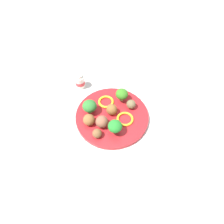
% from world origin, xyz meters
% --- Properties ---
extents(ground_plane, '(4.00, 4.00, 0.00)m').
position_xyz_m(ground_plane, '(0.00, 0.00, 0.00)').
color(ground_plane, beige).
extents(plate, '(0.28, 0.28, 0.02)m').
position_xyz_m(plate, '(0.00, 0.00, 0.01)').
color(plate, red).
rests_on(plate, ground_plane).
extents(broccoli_floret_front_left, '(0.05, 0.05, 0.06)m').
position_xyz_m(broccoli_floret_front_left, '(-0.06, 0.05, 0.05)').
color(broccoli_floret_front_left, '#97C66D').
rests_on(broccoli_floret_front_left, plate).
extents(broccoli_floret_mid_left, '(0.05, 0.05, 0.06)m').
position_xyz_m(broccoli_floret_mid_left, '(0.02, -0.08, 0.05)').
color(broccoli_floret_mid_left, '#94C078').
rests_on(broccoli_floret_mid_left, plate).
extents(broccoli_floret_back_right, '(0.05, 0.05, 0.06)m').
position_xyz_m(broccoli_floret_back_right, '(0.07, 0.05, 0.05)').
color(broccoli_floret_back_right, '#97B971').
rests_on(broccoli_floret_back_right, plate).
extents(meatball_front_right, '(0.04, 0.04, 0.04)m').
position_xyz_m(meatball_front_right, '(0.04, 0.08, 0.04)').
color(meatball_front_right, brown).
rests_on(meatball_front_right, plate).
extents(meatball_front_left, '(0.05, 0.05, 0.05)m').
position_xyz_m(meatball_front_left, '(-0.01, 0.06, 0.04)').
color(meatball_front_left, brown).
rests_on(meatball_front_left, plate).
extents(meatball_far_rim, '(0.03, 0.03, 0.03)m').
position_xyz_m(meatball_far_rim, '(-0.03, 0.10, 0.03)').
color(meatball_far_rim, brown).
rests_on(meatball_far_rim, plate).
extents(meatball_back_left, '(0.04, 0.04, 0.04)m').
position_xyz_m(meatball_back_left, '(0.01, -0.01, 0.04)').
color(meatball_back_left, brown).
rests_on(meatball_back_left, plate).
extents(meatball_mid_right, '(0.04, 0.04, 0.04)m').
position_xyz_m(meatball_mid_right, '(-0.03, -0.08, 0.03)').
color(meatball_mid_right, brown).
rests_on(meatball_mid_right, plate).
extents(pepper_ring_far_rim, '(0.07, 0.07, 0.01)m').
position_xyz_m(pepper_ring_far_rim, '(0.06, -0.03, 0.02)').
color(pepper_ring_far_rim, yellow).
rests_on(pepper_ring_far_rim, plate).
extents(pepper_ring_center, '(0.07, 0.07, 0.01)m').
position_xyz_m(pepper_ring_center, '(-0.05, -0.02, 0.02)').
color(pepper_ring_center, yellow).
rests_on(pepper_ring_center, plate).
extents(napkin, '(0.17, 0.13, 0.01)m').
position_xyz_m(napkin, '(-0.25, -0.01, 0.00)').
color(napkin, white).
rests_on(napkin, ground_plane).
extents(fork, '(0.12, 0.03, 0.01)m').
position_xyz_m(fork, '(-0.24, 0.01, 0.01)').
color(fork, silver).
rests_on(fork, napkin).
extents(knife, '(0.15, 0.03, 0.01)m').
position_xyz_m(knife, '(-0.24, -0.03, 0.01)').
color(knife, silver).
rests_on(knife, napkin).
extents(yogurt_bottle, '(0.04, 0.04, 0.07)m').
position_xyz_m(yogurt_bottle, '(0.21, -0.02, 0.03)').
color(yogurt_bottle, white).
rests_on(yogurt_bottle, ground_plane).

